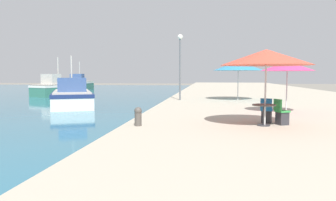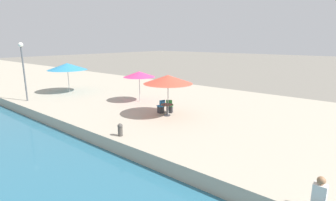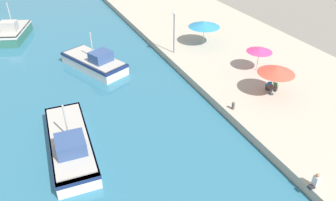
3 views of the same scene
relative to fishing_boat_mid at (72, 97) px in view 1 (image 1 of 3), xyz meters
The scene contains 12 objects.
quay_promenade 17.60m from the fishing_boat_mid, 28.81° to the left, with size 16.00×90.00×0.72m.
fishing_boat_mid is the anchor object (origin of this frame).
fishing_boat_far 14.02m from the fishing_boat_mid, 119.89° to the left, with size 4.62×6.78×4.48m.
fishing_boat_distant 28.94m from the fishing_boat_mid, 111.06° to the left, with size 3.25×7.25×4.60m.
cafe_umbrella_pink 17.74m from the fishing_boat_mid, 45.49° to the right, with size 3.08×3.08×2.62m.
cafe_umbrella_white 16.40m from the fishing_boat_mid, 30.49° to the right, with size 2.45×2.45×2.37m.
cafe_umbrella_striped 12.69m from the fishing_boat_mid, ahead, with size 3.53×3.53×2.69m.
cafe_table 17.53m from the fishing_boat_mid, 45.36° to the right, with size 0.80×0.80×0.74m.
cafe_chair_left 17.79m from the fishing_boat_mid, 43.17° to the right, with size 0.56×0.54×0.91m.
cafe_chair_right 17.19m from the fishing_boat_mid, 43.25° to the right, with size 0.51×0.53×0.91m.
mooring_bollard 15.29m from the fishing_boat_mid, 58.39° to the right, with size 0.26×0.26×0.65m.
lamppost 9.03m from the fishing_boat_mid, ahead, with size 0.36×0.36×4.56m.
Camera 1 is at (3.00, 4.54, 2.47)m, focal length 35.00 mm.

